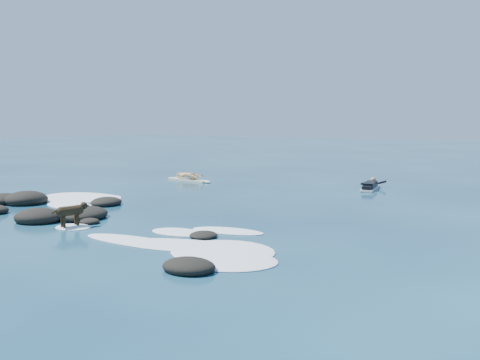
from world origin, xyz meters
The scene contains 6 objects.
ground centered at (0.00, 0.00, 0.00)m, with size 160.00×160.00×0.00m, color #0A2642.
reef_rocks centered at (-2.84, -1.77, 0.12)m, with size 13.14×7.02×0.63m.
breaking_foam centered at (-0.02, -0.34, 0.01)m, with size 14.49×7.17×0.12m.
standing_surfer_rig centered at (-4.85, 8.95, 0.71)m, with size 3.18×0.92×1.81m.
paddling_surfer_rig centered at (4.08, 10.94, 0.16)m, with size 1.31×2.68×0.46m.
dog centered at (0.36, -2.31, 0.49)m, with size 0.45×1.16×0.74m.
Camera 1 is at (12.83, -11.88, 3.01)m, focal length 40.00 mm.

